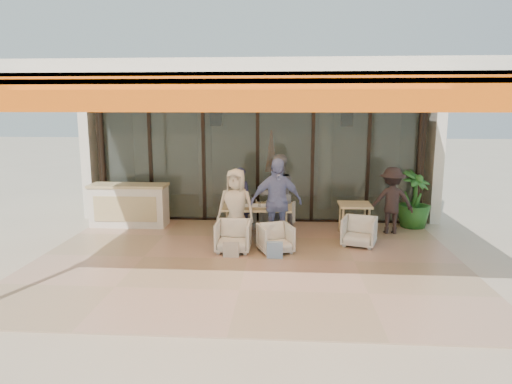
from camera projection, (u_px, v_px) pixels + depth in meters
ground at (248, 260)px, 8.63m from camera, size 70.00×70.00×0.00m
terrace_floor at (248, 260)px, 8.63m from camera, size 8.00×6.00×0.01m
terrace_structure at (246, 84)px, 7.78m from camera, size 8.00×6.00×3.40m
glass_storefront at (258, 159)px, 11.28m from camera, size 8.08×0.10×3.20m
interior_block at (263, 129)px, 13.44m from camera, size 9.05×3.62×3.52m
host_counter at (129, 205)px, 10.99m from camera, size 1.85×0.65×1.04m
dining_table at (257, 208)px, 9.93m from camera, size 1.50×0.90×0.93m
chair_far_left at (243, 213)px, 10.94m from camera, size 0.72×0.68×0.71m
chair_far_right at (277, 214)px, 10.89m from camera, size 0.86×0.83×0.71m
chair_near_left at (233, 235)px, 9.08m from camera, size 0.68×0.64×0.70m
chair_near_right at (275, 237)px, 9.03m from camera, size 0.78×0.76×0.64m
diner_navy at (240, 200)px, 10.38m from camera, size 0.65×0.54×1.53m
diner_grey at (277, 195)px, 10.29m from camera, size 1.07×0.95×1.82m
diner_cream at (236, 207)px, 9.49m from camera, size 0.86×0.64×1.61m
diner_periwinkle at (276, 202)px, 9.41m from camera, size 1.15×0.69×1.84m
tote_bag_cream at (231, 250)px, 8.72m from camera, size 0.30×0.10×0.34m
tote_bag_blue at (275, 251)px, 8.66m from camera, size 0.30×0.10×0.34m
side_table at (355, 208)px, 10.14m from camera, size 0.70×0.70×0.74m
side_chair at (359, 230)px, 9.45m from camera, size 0.82×0.79×0.68m
standing_woman at (391, 201)px, 10.30m from camera, size 1.00×0.59×1.54m
potted_palm at (414, 200)px, 10.83m from camera, size 1.10×1.10×1.39m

